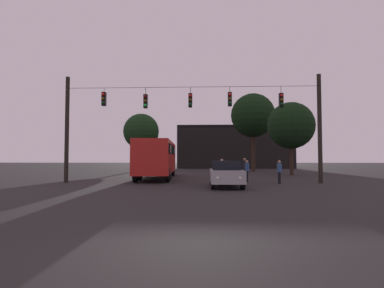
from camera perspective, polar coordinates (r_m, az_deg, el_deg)
name	(u,v)px	position (r m, az deg, el deg)	size (l,w,h in m)	color
ground_plane	(195,176)	(29.70, 0.59, -5.89)	(168.00, 168.00, 0.00)	black
overhead_signal_span	(191,120)	(21.11, -0.25, 4.54)	(17.65, 0.44, 7.38)	black
city_bus	(157,156)	(25.67, -6.43, -2.21)	(3.10, 11.12, 3.00)	#B21E19
car_near_right	(226,173)	(18.08, 6.31, -5.43)	(1.81, 4.34, 1.52)	#99999E
pedestrian_crossing_left	(245,167)	(24.32, 9.77, -4.32)	(0.30, 0.40, 1.68)	black
pedestrian_crossing_center	(247,170)	(22.16, 10.18, -4.74)	(0.34, 0.42, 1.53)	black
pedestrian_crossing_right	(222,169)	(21.12, 5.57, -4.71)	(0.25, 0.37, 1.62)	black
pedestrian_near_bus	(279,171)	(20.95, 15.92, -4.79)	(0.24, 0.36, 1.53)	black
corner_building	(233,148)	(55.16, 7.62, -0.69)	(19.03, 11.12, 7.08)	black
tree_left_silhouette	(141,132)	(43.04, -9.41, 2.31)	(4.91, 4.91, 7.84)	#2D2116
tree_behind_building	(253,116)	(39.99, 11.25, 5.19)	(5.58, 5.58, 9.92)	#2D2116
tree_right_far	(291,126)	(32.47, 17.90, 3.27)	(4.70, 4.70, 7.32)	#2D2116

